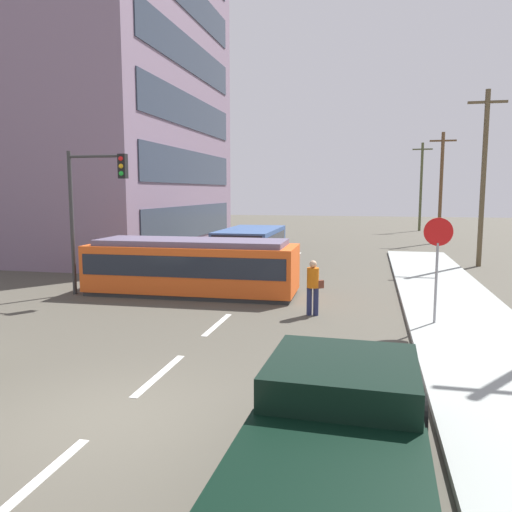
{
  "coord_description": "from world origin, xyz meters",
  "views": [
    {
      "loc": [
        4.1,
        -7.22,
        3.72
      ],
      "look_at": [
        0.66,
        7.99,
        1.71
      ],
      "focal_mm": 35.41,
      "sensor_mm": 36.0,
      "label": 1
    }
  ],
  "objects_px": {
    "pedestrian_crossing": "(313,284)",
    "utility_pole_distant": "(421,185)",
    "streetcar_tram": "(192,266)",
    "traffic_light_mast": "(92,196)",
    "utility_pole_far": "(441,186)",
    "stop_sign": "(438,248)",
    "utility_pole_mid": "(483,176)",
    "pickup_truck_parked": "(338,433)",
    "city_bus": "(251,246)"
  },
  "relations": [
    {
      "from": "utility_pole_far",
      "to": "utility_pole_distant",
      "type": "bearing_deg",
      "value": 91.56
    },
    {
      "from": "pedestrian_crossing",
      "to": "utility_pole_distant",
      "type": "xyz_separation_m",
      "value": [
        6.19,
        34.93,
        3.33
      ]
    },
    {
      "from": "pickup_truck_parked",
      "to": "traffic_light_mast",
      "type": "height_order",
      "value": "traffic_light_mast"
    },
    {
      "from": "stop_sign",
      "to": "utility_pole_mid",
      "type": "relative_size",
      "value": 0.34
    },
    {
      "from": "stop_sign",
      "to": "traffic_light_mast",
      "type": "bearing_deg",
      "value": 170.54
    },
    {
      "from": "city_bus",
      "to": "stop_sign",
      "type": "height_order",
      "value": "stop_sign"
    },
    {
      "from": "stop_sign",
      "to": "streetcar_tram",
      "type": "bearing_deg",
      "value": 160.04
    },
    {
      "from": "pickup_truck_parked",
      "to": "traffic_light_mast",
      "type": "xyz_separation_m",
      "value": [
        -9.24,
        10.23,
        2.75
      ]
    },
    {
      "from": "streetcar_tram",
      "to": "pedestrian_crossing",
      "type": "bearing_deg",
      "value": -26.01
    },
    {
      "from": "city_bus",
      "to": "utility_pole_mid",
      "type": "bearing_deg",
      "value": 15.86
    },
    {
      "from": "pedestrian_crossing",
      "to": "streetcar_tram",
      "type": "bearing_deg",
      "value": 153.99
    },
    {
      "from": "traffic_light_mast",
      "to": "utility_pole_far",
      "type": "relative_size",
      "value": 0.65
    },
    {
      "from": "traffic_light_mast",
      "to": "utility_pole_mid",
      "type": "bearing_deg",
      "value": 35.47
    },
    {
      "from": "pickup_truck_parked",
      "to": "streetcar_tram",
      "type": "bearing_deg",
      "value": 117.84
    },
    {
      "from": "pedestrian_crossing",
      "to": "utility_pole_distant",
      "type": "bearing_deg",
      "value": 79.95
    },
    {
      "from": "pedestrian_crossing",
      "to": "utility_pole_distant",
      "type": "distance_m",
      "value": 35.63
    },
    {
      "from": "pickup_truck_parked",
      "to": "utility_pole_far",
      "type": "bearing_deg",
      "value": 80.91
    },
    {
      "from": "streetcar_tram",
      "to": "pickup_truck_parked",
      "type": "distance_m",
      "value": 12.75
    },
    {
      "from": "utility_pole_mid",
      "to": "utility_pole_far",
      "type": "xyz_separation_m",
      "value": [
        -0.46,
        11.65,
        -0.35
      ]
    },
    {
      "from": "pickup_truck_parked",
      "to": "utility_pole_distant",
      "type": "xyz_separation_m",
      "value": [
        4.89,
        43.93,
        3.47
      ]
    },
    {
      "from": "pedestrian_crossing",
      "to": "pickup_truck_parked",
      "type": "height_order",
      "value": "pedestrian_crossing"
    },
    {
      "from": "city_bus",
      "to": "utility_pole_far",
      "type": "distance_m",
      "value": 18.36
    },
    {
      "from": "pedestrian_crossing",
      "to": "traffic_light_mast",
      "type": "distance_m",
      "value": 8.44
    },
    {
      "from": "stop_sign",
      "to": "utility_pole_far",
      "type": "relative_size",
      "value": 0.37
    },
    {
      "from": "pickup_truck_parked",
      "to": "utility_pole_distant",
      "type": "relative_size",
      "value": 0.62
    },
    {
      "from": "utility_pole_far",
      "to": "streetcar_tram",
      "type": "bearing_deg",
      "value": -117.72
    },
    {
      "from": "streetcar_tram",
      "to": "utility_pole_distant",
      "type": "xyz_separation_m",
      "value": [
        10.84,
        32.66,
        3.24
      ]
    },
    {
      "from": "city_bus",
      "to": "utility_pole_distant",
      "type": "bearing_deg",
      "value": 68.76
    },
    {
      "from": "city_bus",
      "to": "utility_pole_distant",
      "type": "distance_m",
      "value": 28.28
    },
    {
      "from": "streetcar_tram",
      "to": "utility_pole_distant",
      "type": "height_order",
      "value": "utility_pole_distant"
    },
    {
      "from": "pickup_truck_parked",
      "to": "traffic_light_mast",
      "type": "distance_m",
      "value": 14.06
    },
    {
      "from": "city_bus",
      "to": "pickup_truck_parked",
      "type": "height_order",
      "value": "city_bus"
    },
    {
      "from": "traffic_light_mast",
      "to": "utility_pole_distant",
      "type": "height_order",
      "value": "utility_pole_distant"
    },
    {
      "from": "pickup_truck_parked",
      "to": "utility_pole_far",
      "type": "height_order",
      "value": "utility_pole_far"
    },
    {
      "from": "streetcar_tram",
      "to": "stop_sign",
      "type": "xyz_separation_m",
      "value": [
        8.06,
        -2.93,
        1.16
      ]
    },
    {
      "from": "city_bus",
      "to": "utility_pole_distant",
      "type": "height_order",
      "value": "utility_pole_distant"
    },
    {
      "from": "city_bus",
      "to": "pedestrian_crossing",
      "type": "height_order",
      "value": "city_bus"
    },
    {
      "from": "pedestrian_crossing",
      "to": "pickup_truck_parked",
      "type": "distance_m",
      "value": 9.1
    },
    {
      "from": "pickup_truck_parked",
      "to": "utility_pole_distant",
      "type": "bearing_deg",
      "value": 83.65
    },
    {
      "from": "city_bus",
      "to": "utility_pole_distant",
      "type": "xyz_separation_m",
      "value": [
        10.18,
        26.19,
        3.17
      ]
    },
    {
      "from": "traffic_light_mast",
      "to": "utility_pole_mid",
      "type": "relative_size",
      "value": 0.6
    },
    {
      "from": "pickup_truck_parked",
      "to": "utility_pole_distant",
      "type": "distance_m",
      "value": 44.34
    },
    {
      "from": "streetcar_tram",
      "to": "utility_pole_distant",
      "type": "relative_size",
      "value": 0.93
    },
    {
      "from": "city_bus",
      "to": "pedestrian_crossing",
      "type": "distance_m",
      "value": 9.6
    },
    {
      "from": "city_bus",
      "to": "utility_pole_mid",
      "type": "xyz_separation_m",
      "value": [
        10.95,
        3.11,
        3.37
      ]
    },
    {
      "from": "pedestrian_crossing",
      "to": "utility_pole_mid",
      "type": "height_order",
      "value": "utility_pole_mid"
    },
    {
      "from": "utility_pole_far",
      "to": "utility_pole_distant",
      "type": "xyz_separation_m",
      "value": [
        -0.31,
        11.44,
        0.16
      ]
    },
    {
      "from": "pedestrian_crossing",
      "to": "stop_sign",
      "type": "xyz_separation_m",
      "value": [
        3.41,
        -0.66,
        1.25
      ]
    },
    {
      "from": "city_bus",
      "to": "pedestrian_crossing",
      "type": "bearing_deg",
      "value": -65.46
    },
    {
      "from": "utility_pole_distant",
      "to": "city_bus",
      "type": "bearing_deg",
      "value": -111.24
    }
  ]
}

